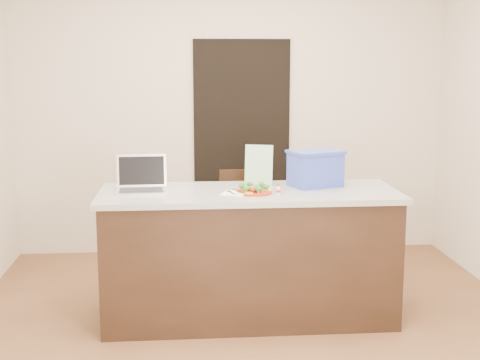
{
  "coord_description": "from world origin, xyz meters",
  "views": [
    {
      "loc": [
        -0.44,
        -4.24,
        1.8
      ],
      "look_at": [
        -0.07,
        0.2,
        1.01
      ],
      "focal_mm": 50.0,
      "sensor_mm": 36.0,
      "label": 1
    }
  ],
  "objects": [
    {
      "name": "yogurt_bottle",
      "position": [
        0.18,
        0.12,
        0.95
      ],
      "size": [
        0.03,
        0.03,
        0.06
      ],
      "rotation": [
        0.0,
        0.0,
        -0.33
      ],
      "color": "beige",
      "rests_on": "island"
    },
    {
      "name": "doorway",
      "position": [
        0.1,
        1.98,
        1.0
      ],
      "size": [
        0.9,
        0.02,
        2.0
      ],
      "primitive_type": "cube",
      "color": "black",
      "rests_on": "ground"
    },
    {
      "name": "blue_box",
      "position": [
        0.49,
        0.38,
        1.05
      ],
      "size": [
        0.42,
        0.37,
        0.26
      ],
      "rotation": [
        0.0,
        0.0,
        0.35
      ],
      "color": "#2E40A9",
      "rests_on": "island"
    },
    {
      "name": "pepper_rings",
      "position": [
        0.02,
        0.16,
        0.94
      ],
      "size": [
        0.2,
        0.22,
        0.01
      ],
      "color": "gold",
      "rests_on": "plate"
    },
    {
      "name": "chair",
      "position": [
        0.05,
        1.18,
        0.51
      ],
      "size": [
        0.4,
        0.4,
        0.9
      ],
      "rotation": [
        0.0,
        0.0,
        -0.01
      ],
      "color": "black",
      "rests_on": "ground"
    },
    {
      "name": "broccoli",
      "position": [
        0.02,
        0.16,
        0.97
      ],
      "size": [
        0.2,
        0.2,
        0.04
      ],
      "color": "#195316",
      "rests_on": "plate"
    },
    {
      "name": "ground",
      "position": [
        0.0,
        0.0,
        0.0
      ],
      "size": [
        4.0,
        4.0,
        0.0
      ],
      "primitive_type": "plane",
      "color": "brown",
      "rests_on": "ground"
    },
    {
      "name": "laptop",
      "position": [
        -0.74,
        0.32,
        0.99
      ],
      "size": [
        0.35,
        0.28,
        0.24
      ],
      "rotation": [
        0.0,
        0.0,
        0.04
      ],
      "color": "silver",
      "rests_on": "island"
    },
    {
      "name": "plate",
      "position": [
        0.02,
        0.16,
        0.93
      ],
      "size": [
        0.24,
        0.24,
        0.02
      ],
      "rotation": [
        0.0,
        0.0,
        0.33
      ],
      "color": "#9B200E",
      "rests_on": "island"
    },
    {
      "name": "fork",
      "position": [
        -0.13,
        0.17,
        0.93
      ],
      "size": [
        0.04,
        0.15,
        0.0
      ],
      "rotation": [
        0.0,
        0.0,
        0.26
      ],
      "color": "#AAABAF",
      "rests_on": "napkin"
    },
    {
      "name": "knife",
      "position": [
        -0.08,
        0.14,
        0.93
      ],
      "size": [
        0.08,
        0.21,
        0.01
      ],
      "rotation": [
        0.0,
        0.0,
        0.55
      ],
      "color": "white",
      "rests_on": "napkin"
    },
    {
      "name": "room_shell",
      "position": [
        0.0,
        0.0,
        1.62
      ],
      "size": [
        4.0,
        4.0,
        4.0
      ],
      "color": "white",
      "rests_on": "ground"
    },
    {
      "name": "island",
      "position": [
        0.0,
        0.25,
        0.46
      ],
      "size": [
        2.06,
        0.76,
        0.92
      ],
      "color": "black",
      "rests_on": "ground"
    },
    {
      "name": "napkin",
      "position": [
        -0.11,
        0.16,
        0.92
      ],
      "size": [
        0.2,
        0.2,
        0.01
      ],
      "primitive_type": "cube",
      "rotation": [
        0.0,
        0.0,
        -0.35
      ],
      "color": "white",
      "rests_on": "island"
    },
    {
      "name": "meatballs",
      "position": [
        0.03,
        0.16,
        0.95
      ],
      "size": [
        0.1,
        0.1,
        0.04
      ],
      "color": "brown",
      "rests_on": "plate"
    },
    {
      "name": "leaflet",
      "position": [
        0.09,
        0.48,
        1.06
      ],
      "size": [
        0.21,
        0.1,
        0.29
      ],
      "primitive_type": "cube",
      "rotation": [
        -0.14,
        0.0,
        -0.27
      ],
      "color": "silver",
      "rests_on": "island"
    }
  ]
}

